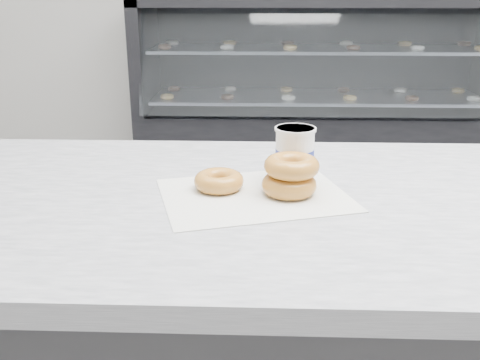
{
  "coord_description": "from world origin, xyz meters",
  "views": [
    {
      "loc": [
        -0.39,
        -1.54,
        1.26
      ],
      "look_at": [
        -0.42,
        -0.59,
        0.93
      ],
      "focal_mm": 40.0,
      "sensor_mm": 36.0,
      "label": 1
    }
  ],
  "objects_px": {
    "display_case": "(316,109)",
    "donut_single": "(219,181)",
    "coffee_cup": "(295,154)",
    "donut_stack": "(290,175)"
  },
  "relations": [
    {
      "from": "donut_stack",
      "to": "coffee_cup",
      "type": "distance_m",
      "value": 0.08
    },
    {
      "from": "display_case",
      "to": "donut_stack",
      "type": "bearing_deg",
      "value": -96.92
    },
    {
      "from": "display_case",
      "to": "coffee_cup",
      "type": "xyz_separation_m",
      "value": [
        -0.32,
        -2.63,
        0.46
      ]
    },
    {
      "from": "donut_single",
      "to": "donut_stack",
      "type": "xyz_separation_m",
      "value": [
        0.14,
        -0.02,
        0.02
      ]
    },
    {
      "from": "donut_single",
      "to": "coffee_cup",
      "type": "bearing_deg",
      "value": 22.83
    },
    {
      "from": "donut_stack",
      "to": "display_case",
      "type": "bearing_deg",
      "value": 83.08
    },
    {
      "from": "coffee_cup",
      "to": "donut_single",
      "type": "bearing_deg",
      "value": 178.46
    },
    {
      "from": "donut_single",
      "to": "donut_stack",
      "type": "relative_size",
      "value": 0.65
    },
    {
      "from": "display_case",
      "to": "donut_single",
      "type": "xyz_separation_m",
      "value": [
        -0.47,
        -2.7,
        0.43
      ]
    },
    {
      "from": "donut_single",
      "to": "donut_stack",
      "type": "distance_m",
      "value": 0.14
    }
  ]
}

